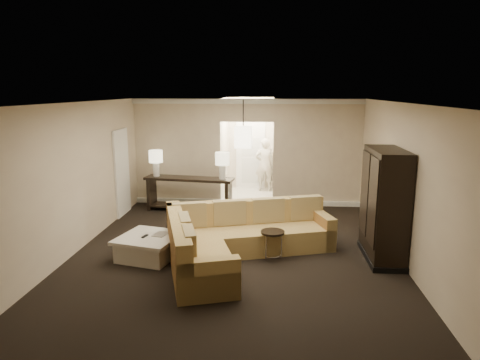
# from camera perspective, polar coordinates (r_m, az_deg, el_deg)

# --- Properties ---
(ground) EXTENTS (8.00, 8.00, 0.00)m
(ground) POSITION_cam_1_polar(r_m,az_deg,el_deg) (7.81, -1.01, -10.84)
(ground) COLOR black
(ground) RESTS_ON ground
(wall_back) EXTENTS (6.00, 0.04, 2.80)m
(wall_back) POSITION_cam_1_polar(r_m,az_deg,el_deg) (11.30, 0.89, 3.69)
(wall_back) COLOR beige
(wall_back) RESTS_ON ground
(wall_front) EXTENTS (6.00, 0.04, 2.80)m
(wall_front) POSITION_cam_1_polar(r_m,az_deg,el_deg) (3.63, -7.32, -14.81)
(wall_front) COLOR beige
(wall_front) RESTS_ON ground
(wall_left) EXTENTS (0.04, 8.00, 2.80)m
(wall_left) POSITION_cam_1_polar(r_m,az_deg,el_deg) (8.22, -22.34, -0.36)
(wall_left) COLOR beige
(wall_left) RESTS_ON ground
(wall_right) EXTENTS (0.04, 8.00, 2.80)m
(wall_right) POSITION_cam_1_polar(r_m,az_deg,el_deg) (7.70, 21.77, -1.10)
(wall_right) COLOR beige
(wall_right) RESTS_ON ground
(ceiling) EXTENTS (6.00, 8.00, 0.02)m
(ceiling) POSITION_cam_1_polar(r_m,az_deg,el_deg) (7.20, -1.09, 10.16)
(ceiling) COLOR silver
(ceiling) RESTS_ON wall_back
(crown_molding) EXTENTS (6.00, 0.10, 0.12)m
(crown_molding) POSITION_cam_1_polar(r_m,az_deg,el_deg) (11.14, 0.90, 10.44)
(crown_molding) COLOR silver
(crown_molding) RESTS_ON wall_back
(baseboard) EXTENTS (6.00, 0.10, 0.12)m
(baseboard) POSITION_cam_1_polar(r_m,az_deg,el_deg) (11.52, 0.86, -2.95)
(baseboard) COLOR silver
(baseboard) RESTS_ON ground
(side_door) EXTENTS (0.05, 0.90, 2.10)m
(side_door) POSITION_cam_1_polar(r_m,az_deg,el_deg) (10.80, -15.46, 0.98)
(side_door) COLOR white
(side_door) RESTS_ON ground
(foyer) EXTENTS (1.44, 2.02, 2.80)m
(foyer) POSITION_cam_1_polar(r_m,az_deg,el_deg) (12.64, 1.27, 4.12)
(foyer) COLOR beige
(foyer) RESTS_ON ground
(sectional_sofa) EXTENTS (3.28, 3.19, 0.93)m
(sectional_sofa) POSITION_cam_1_polar(r_m,az_deg,el_deg) (7.83, -0.59, -7.87)
(sectional_sofa) COLOR brown
(sectional_sofa) RESTS_ON ground
(coffee_table) EXTENTS (1.25, 1.25, 0.43)m
(coffee_table) POSITION_cam_1_polar(r_m,az_deg,el_deg) (8.10, -12.00, -8.66)
(coffee_table) COLOR silver
(coffee_table) RESTS_ON ground
(console_table) EXTENTS (2.29, 0.80, 0.87)m
(console_table) POSITION_cam_1_polar(r_m,az_deg,el_deg) (10.87, -6.78, -1.48)
(console_table) COLOR black
(console_table) RESTS_ON ground
(armoire) EXTENTS (0.60, 1.40, 2.01)m
(armoire) POSITION_cam_1_polar(r_m,az_deg,el_deg) (8.08, 18.63, -3.47)
(armoire) COLOR black
(armoire) RESTS_ON ground
(drink_table) EXTENTS (0.43, 0.43, 0.54)m
(drink_table) POSITION_cam_1_polar(r_m,az_deg,el_deg) (7.80, 4.36, -7.87)
(drink_table) COLOR black
(drink_table) RESTS_ON ground
(table_lamp_left) EXTENTS (0.35, 0.35, 0.66)m
(table_lamp_left) POSITION_cam_1_polar(r_m,az_deg,el_deg) (11.02, -11.15, 2.77)
(table_lamp_left) COLOR silver
(table_lamp_left) RESTS_ON console_table
(table_lamp_right) EXTENTS (0.35, 0.35, 0.66)m
(table_lamp_right) POSITION_cam_1_polar(r_m,az_deg,el_deg) (10.47, -2.38, 2.51)
(table_lamp_right) COLOR silver
(table_lamp_right) RESTS_ON console_table
(pendant_light) EXTENTS (0.38, 0.38, 1.09)m
(pendant_light) POSITION_cam_1_polar(r_m,az_deg,el_deg) (9.95, 0.43, 5.77)
(pendant_light) COLOR black
(pendant_light) RESTS_ON ceiling
(person) EXTENTS (0.68, 0.49, 1.78)m
(person) POSITION_cam_1_polar(r_m,az_deg,el_deg) (12.94, 3.32, 2.43)
(person) COLOR beige
(person) RESTS_ON ground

